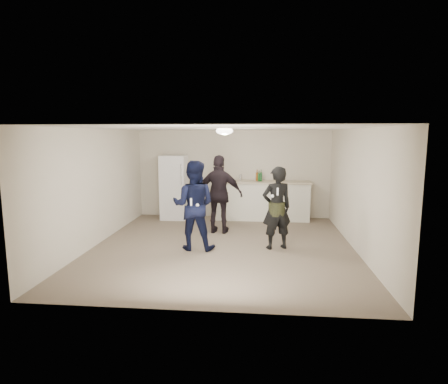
# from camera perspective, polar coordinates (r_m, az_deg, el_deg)

# --- Properties ---
(floor) EXTENTS (6.00, 6.00, 0.00)m
(floor) POSITION_cam_1_polar(r_m,az_deg,el_deg) (8.11, -0.14, -8.28)
(floor) COLOR #6B5B4C
(floor) RESTS_ON ground
(ceiling) EXTENTS (6.00, 6.00, 0.00)m
(ceiling) POSITION_cam_1_polar(r_m,az_deg,el_deg) (7.75, -0.14, 9.68)
(ceiling) COLOR silver
(ceiling) RESTS_ON wall_back
(wall_back) EXTENTS (6.00, 0.00, 6.00)m
(wall_back) POSITION_cam_1_polar(r_m,az_deg,el_deg) (10.80, 1.42, 2.76)
(wall_back) COLOR beige
(wall_back) RESTS_ON floor
(wall_front) EXTENTS (6.00, 0.00, 6.00)m
(wall_front) POSITION_cam_1_polar(r_m,az_deg,el_deg) (4.90, -3.59, -4.46)
(wall_front) COLOR beige
(wall_front) RESTS_ON floor
(wall_left) EXTENTS (0.00, 6.00, 6.00)m
(wall_left) POSITION_cam_1_polar(r_m,az_deg,el_deg) (8.55, -18.81, 0.73)
(wall_left) COLOR beige
(wall_left) RESTS_ON floor
(wall_right) EXTENTS (0.00, 6.00, 6.00)m
(wall_right) POSITION_cam_1_polar(r_m,az_deg,el_deg) (8.05, 19.75, 0.21)
(wall_right) COLOR beige
(wall_right) RESTS_ON floor
(counter) EXTENTS (2.60, 0.56, 1.05)m
(counter) POSITION_cam_1_polar(r_m,az_deg,el_deg) (10.55, 5.81, -1.41)
(counter) COLOR silver
(counter) RESTS_ON floor
(counter_top) EXTENTS (2.68, 0.64, 0.04)m
(counter_top) POSITION_cam_1_polar(r_m,az_deg,el_deg) (10.47, 5.85, 1.53)
(counter_top) COLOR #B9AA8F
(counter_top) RESTS_ON counter
(fridge) EXTENTS (0.70, 0.70, 1.80)m
(fridge) POSITION_cam_1_polar(r_m,az_deg,el_deg) (10.69, -7.58, 0.73)
(fridge) COLOR white
(fridge) RESTS_ON floor
(fridge_handle) EXTENTS (0.02, 0.02, 0.60)m
(fridge_handle) POSITION_cam_1_polar(r_m,az_deg,el_deg) (10.23, -6.56, 2.65)
(fridge_handle) COLOR #B6B6BA
(fridge_handle) RESTS_ON fridge
(ceiling_dome) EXTENTS (0.36, 0.36, 0.16)m
(ceiling_dome) POSITION_cam_1_polar(r_m,az_deg,el_deg) (8.05, 0.07, 9.29)
(ceiling_dome) COLOR white
(ceiling_dome) RESTS_ON ceiling
(shaker) EXTENTS (0.08, 0.08, 0.17)m
(shaker) POSITION_cam_1_polar(r_m,az_deg,el_deg) (10.61, 2.51, 2.23)
(shaker) COLOR silver
(shaker) RESTS_ON counter_top
(man) EXTENTS (0.93, 0.74, 1.85)m
(man) POSITION_cam_1_polar(r_m,az_deg,el_deg) (7.75, -4.64, -2.04)
(man) COLOR #0D133A
(man) RESTS_ON floor
(woman) EXTENTS (0.73, 0.60, 1.73)m
(woman) POSITION_cam_1_polar(r_m,az_deg,el_deg) (7.84, 8.03, -2.43)
(woman) COLOR black
(woman) RESTS_ON floor
(camo_shorts) EXTENTS (0.34, 0.34, 0.28)m
(camo_shorts) POSITION_cam_1_polar(r_m,az_deg,el_deg) (7.84, 8.02, -2.54)
(camo_shorts) COLOR #333B1B
(camo_shorts) RESTS_ON woman
(spectator) EXTENTS (1.15, 0.58, 1.89)m
(spectator) POSITION_cam_1_polar(r_m,az_deg,el_deg) (9.00, -0.67, -0.38)
(spectator) COLOR black
(spectator) RESTS_ON floor
(remote_man) EXTENTS (0.04, 0.04, 0.15)m
(remote_man) POSITION_cam_1_polar(r_m,az_deg,el_deg) (7.46, -5.02, -1.50)
(remote_man) COLOR white
(remote_man) RESTS_ON man
(nunchuk_man) EXTENTS (0.07, 0.07, 0.07)m
(nunchuk_man) POSITION_cam_1_polar(r_m,az_deg,el_deg) (7.48, -4.07, -2.01)
(nunchuk_man) COLOR white
(nunchuk_man) RESTS_ON man
(remote_woman) EXTENTS (0.04, 0.04, 0.15)m
(remote_woman) POSITION_cam_1_polar(r_m,az_deg,el_deg) (7.52, 8.17, 0.08)
(remote_woman) COLOR white
(remote_woman) RESTS_ON woman
(nunchuk_woman) EXTENTS (0.07, 0.07, 0.07)m
(nunchuk_woman) POSITION_cam_1_polar(r_m,az_deg,el_deg) (7.57, 7.39, -0.63)
(nunchuk_woman) COLOR white
(nunchuk_woman) RESTS_ON woman
(bottle_cluster) EXTENTS (0.70, 0.21, 0.25)m
(bottle_cluster) POSITION_cam_1_polar(r_m,az_deg,el_deg) (10.52, 6.52, 2.27)
(bottle_cluster) COLOR silver
(bottle_cluster) RESTS_ON counter_top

